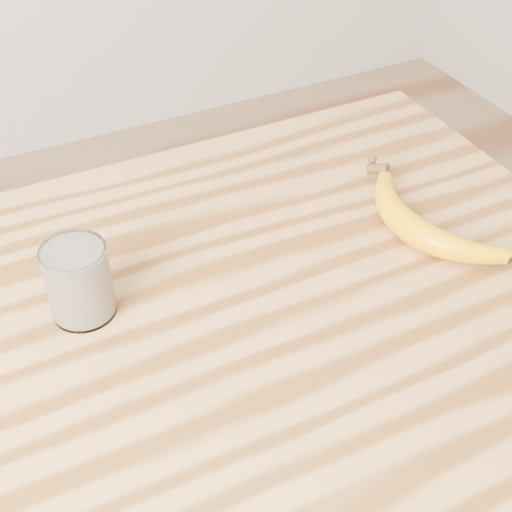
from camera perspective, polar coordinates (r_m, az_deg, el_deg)
name	(u,v)px	position (r m, az deg, el deg)	size (l,w,h in m)	color
table	(174,425)	(0.91, -6.61, -13.31)	(1.20, 0.80, 0.90)	#A87B40
smoothie_glass	(79,281)	(0.85, -14.00, -1.97)	(0.08, 0.08, 0.10)	white
banana	(411,229)	(0.96, 12.30, 2.09)	(0.12, 0.32, 0.04)	#EAA400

